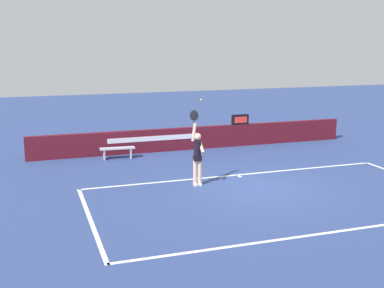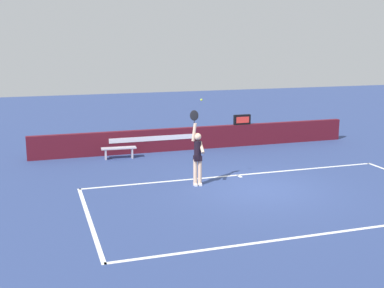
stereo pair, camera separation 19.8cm
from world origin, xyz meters
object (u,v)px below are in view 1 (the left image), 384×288
at_px(tennis_ball, 201,100).
at_px(courtside_bench_near, 117,150).
at_px(tennis_player, 197,154).
at_px(speed_display, 240,120).

bearing_deg(tennis_ball, courtside_bench_near, 113.14).
bearing_deg(tennis_player, tennis_ball, -14.70).
bearing_deg(courtside_bench_near, speed_display, 7.61).
distance_m(tennis_player, courtside_bench_near, 4.91).
height_order(speed_display, courtside_bench_near, speed_display).
bearing_deg(speed_display, tennis_player, -126.23).
xyz_separation_m(speed_display, tennis_player, (-3.86, -5.26, -0.15)).
xyz_separation_m(speed_display, tennis_ball, (-3.74, -5.29, 1.62)).
xyz_separation_m(tennis_player, tennis_ball, (0.12, -0.03, 1.77)).
distance_m(speed_display, tennis_player, 6.53).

